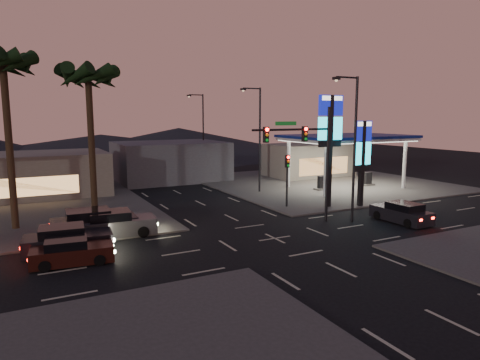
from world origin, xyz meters
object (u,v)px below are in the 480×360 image
car_lane_a_front (67,240)px  suv_station (402,213)px  gas_station (347,139)px  car_lane_b_front (114,224)px  pylon_sign_short (362,150)px  car_lane_a_mid (71,252)px  pylon_sign_tall (330,129)px  car_lane_b_mid (93,224)px  traffic_signal_mast (308,148)px

car_lane_a_front → suv_station: (21.49, -3.52, -0.05)m
gas_station → car_lane_b_front: size_ratio=2.40×
pylon_sign_short → car_lane_a_mid: 23.14m
car_lane_a_mid → car_lane_b_front: size_ratio=0.82×
pylon_sign_short → car_lane_a_mid: pylon_sign_short is taller
gas_station → car_lane_a_front: bearing=-161.5°
car_lane_b_front → pylon_sign_tall: bearing=1.6°
car_lane_b_mid → car_lane_a_front: bearing=-122.1°
pylon_sign_short → suv_station: bearing=-100.9°
pylon_sign_short → car_lane_b_front: 19.94m
traffic_signal_mast → car_lane_b_mid: size_ratio=1.52×
pylon_sign_short → car_lane_a_mid: size_ratio=1.68×
gas_station → suv_station: gas_station is taller
pylon_sign_short → gas_station: bearing=56.3°
car_lane_a_front → car_lane_b_mid: size_ratio=0.91×
pylon_sign_tall → car_lane_a_mid: bearing=-167.0°
gas_station → traffic_signal_mast: size_ratio=1.53×
car_lane_b_front → car_lane_a_front: bearing=-143.4°
car_lane_a_mid → car_lane_b_mid: 5.11m
gas_station → car_lane_b_mid: size_ratio=2.31×
car_lane_a_mid → suv_station: suv_station is taller
traffic_signal_mast → car_lane_b_mid: traffic_signal_mast is taller
traffic_signal_mast → car_lane_a_front: traffic_signal_mast is taller
car_lane_b_mid → traffic_signal_mast: bearing=-15.3°
pylon_sign_tall → car_lane_b_front: pylon_sign_tall is taller
pylon_sign_short → car_lane_a_front: size_ratio=1.46×
traffic_signal_mast → car_lane_a_front: (-15.25, 0.84, -4.52)m
car_lane_b_mid → suv_station: size_ratio=1.22×
pylon_sign_tall → car_lane_a_mid: size_ratio=2.16×
gas_station → car_lane_b_front: (-24.55, -6.99, -4.33)m
car_lane_a_front → suv_station: bearing=-9.3°
pylon_sign_tall → suv_station: bearing=-76.4°
car_lane_b_front → pylon_sign_short: bearing=-1.5°
pylon_sign_tall → car_lane_b_front: bearing=-178.4°
car_lane_a_front → car_lane_b_mid: bearing=57.9°
car_lane_b_front → car_lane_b_mid: 1.33m
pylon_sign_short → car_lane_b_mid: bearing=176.8°
car_lane_a_front → gas_station: bearing=18.5°
pylon_sign_short → car_lane_b_front: (-19.55, 0.51, -3.91)m
gas_station → traffic_signal_mast: 15.82m
car_lane_a_front → traffic_signal_mast: bearing=-3.1°
pylon_sign_tall → car_lane_b_mid: pylon_sign_tall is taller
gas_station → car_lane_a_mid: (-27.50, -11.12, -4.47)m
car_lane_b_front → suv_station: (18.55, -5.70, -0.09)m
suv_station → traffic_signal_mast: bearing=156.8°
pylon_sign_short → traffic_signal_mast: 7.69m
car_lane_b_mid → suv_station: bearing=-17.9°
pylon_sign_tall → car_lane_a_front: (-19.99, -2.67, -5.69)m
car_lane_a_mid → car_lane_b_mid: (1.79, 4.79, 0.17)m
pylon_sign_tall → car_lane_a_front: 20.96m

